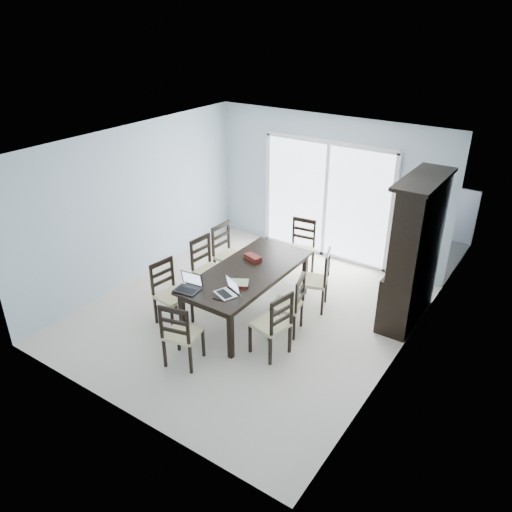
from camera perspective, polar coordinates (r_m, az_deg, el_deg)
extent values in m
plane|color=beige|center=(7.71, -0.91, -6.56)|extent=(5.00, 5.00, 0.00)
plane|color=white|center=(6.65, -1.08, 12.52)|extent=(5.00, 5.00, 0.00)
cube|color=#ABBFCC|center=(9.10, 8.15, 7.65)|extent=(4.50, 0.02, 2.60)
cube|color=#ABBFCC|center=(8.48, -13.62, 5.73)|extent=(0.02, 5.00, 2.60)
cube|color=#ABBFCC|center=(6.20, 16.32, -2.64)|extent=(0.02, 5.00, 2.60)
cube|color=gray|center=(10.44, 10.14, 2.07)|extent=(4.50, 2.00, 0.10)
cube|color=#99999E|center=(11.08, 12.58, 6.66)|extent=(4.50, 0.06, 1.10)
cube|color=black|center=(7.33, -0.96, -1.79)|extent=(1.00, 2.20, 0.04)
cube|color=black|center=(7.36, -0.95, -2.20)|extent=(0.88, 2.08, 0.10)
cube|color=black|center=(7.10, -8.41, -6.79)|extent=(0.07, 0.07, 0.69)
cube|color=black|center=(6.64, -2.92, -9.10)|extent=(0.07, 0.07, 0.69)
cube|color=black|center=(8.45, 0.61, -0.65)|extent=(0.07, 0.07, 0.69)
cube|color=black|center=(8.08, 5.59, -2.17)|extent=(0.07, 0.07, 0.69)
cube|color=black|center=(7.74, 16.89, -4.01)|extent=(0.45, 1.30, 0.85)
cube|color=black|center=(7.26, 18.22, 3.25)|extent=(0.38, 1.30, 1.30)
cube|color=black|center=(7.05, 18.77, 8.34)|extent=(0.50, 1.38, 0.05)
cube|color=black|center=(6.94, 15.66, 2.51)|extent=(0.02, 0.36, 1.18)
cube|color=black|center=(7.31, 16.78, 3.61)|extent=(0.02, 0.36, 1.18)
cube|color=black|center=(7.69, 17.79, 4.60)|extent=(0.02, 0.36, 1.18)
cube|color=silver|center=(9.16, 7.99, 6.14)|extent=(2.40, 0.02, 2.10)
cube|color=white|center=(8.83, 8.40, 12.74)|extent=(2.52, 0.05, 0.08)
cube|color=white|center=(9.15, 7.95, 6.11)|extent=(0.06, 0.05, 2.10)
cube|color=white|center=(9.55, 7.57, 0.35)|extent=(2.52, 0.05, 0.05)
cube|color=black|center=(7.71, -9.19, -5.05)|extent=(0.04, 0.04, 0.43)
cube|color=black|center=(7.52, -11.39, -6.15)|extent=(0.04, 0.04, 0.43)
cube|color=black|center=(7.46, -7.32, -6.08)|extent=(0.04, 0.04, 0.43)
cube|color=black|center=(7.27, -9.54, -7.25)|extent=(0.04, 0.04, 0.43)
cube|color=#C7BD84|center=(7.36, -9.50, -4.56)|extent=(0.47, 0.47, 0.05)
cube|color=black|center=(8.28, -5.15, -2.34)|extent=(0.04, 0.04, 0.44)
cube|color=black|center=(8.04, -7.06, -3.39)|extent=(0.04, 0.04, 0.44)
cube|color=black|center=(8.05, -3.10, -3.18)|extent=(0.04, 0.04, 0.44)
cube|color=black|center=(7.80, -5.00, -4.30)|extent=(0.04, 0.04, 0.44)
cube|color=#C7BD84|center=(7.92, -5.15, -1.74)|extent=(0.47, 0.47, 0.05)
cube|color=black|center=(8.70, -2.99, -0.74)|extent=(0.04, 0.04, 0.45)
cube|color=black|center=(8.44, -4.72, -1.72)|extent=(0.04, 0.04, 0.45)
cube|color=black|center=(8.48, -0.93, -1.49)|extent=(0.04, 0.04, 0.45)
cube|color=black|center=(8.21, -2.65, -2.53)|extent=(0.04, 0.04, 0.45)
cube|color=#C7BD84|center=(8.34, -2.86, -0.09)|extent=(0.46, 0.46, 0.05)
cube|color=black|center=(6.59, 1.63, -10.84)|extent=(0.04, 0.04, 0.43)
cube|color=black|center=(6.81, 3.87, -9.47)|extent=(0.04, 0.04, 0.43)
cube|color=black|center=(6.80, -0.68, -9.46)|extent=(0.04, 0.04, 0.43)
cube|color=black|center=(7.02, 1.57, -8.19)|extent=(0.04, 0.04, 0.43)
cube|color=#C7BD84|center=(6.67, 1.63, -7.82)|extent=(0.49, 0.49, 0.05)
cube|color=black|center=(7.06, 4.38, -8.17)|extent=(0.04, 0.04, 0.40)
cube|color=black|center=(7.34, 5.22, -6.69)|extent=(0.04, 0.04, 0.40)
cube|color=black|center=(7.15, 1.64, -7.59)|extent=(0.04, 0.04, 0.40)
cube|color=black|center=(7.43, 2.59, -6.15)|extent=(0.04, 0.04, 0.40)
cube|color=#C7BD84|center=(7.12, 3.51, -5.64)|extent=(0.47, 0.47, 0.05)
cube|color=black|center=(7.62, 7.58, -5.30)|extent=(0.04, 0.04, 0.43)
cube|color=black|center=(7.95, 8.00, -3.88)|extent=(0.04, 0.04, 0.43)
cube|color=black|center=(7.67, 4.74, -4.93)|extent=(0.04, 0.04, 0.43)
cube|color=black|center=(8.00, 5.27, -3.53)|extent=(0.04, 0.04, 0.43)
cube|color=#C7BD84|center=(7.69, 6.49, -2.85)|extent=(0.54, 0.54, 0.05)
cube|color=black|center=(6.66, -10.39, -10.90)|extent=(0.04, 0.04, 0.42)
cube|color=black|center=(6.51, -7.48, -11.68)|extent=(0.04, 0.04, 0.42)
cube|color=black|center=(6.92, -8.87, -9.17)|extent=(0.04, 0.04, 0.42)
cube|color=black|center=(6.77, -6.04, -9.87)|extent=(0.04, 0.04, 0.42)
cube|color=#C7BD84|center=(6.57, -8.33, -8.75)|extent=(0.50, 0.50, 0.05)
cube|color=black|center=(8.80, 6.50, -0.58)|extent=(0.04, 0.04, 0.44)
cube|color=black|center=(8.92, 4.18, -0.07)|extent=(0.04, 0.04, 0.44)
cube|color=black|center=(8.48, 5.56, -1.65)|extent=(0.04, 0.04, 0.44)
cube|color=black|center=(8.61, 3.18, -1.11)|extent=(0.04, 0.04, 0.44)
cube|color=#C7BD84|center=(8.59, 4.92, 0.60)|extent=(0.48, 0.48, 0.05)
cube|color=black|center=(6.87, -7.90, -3.89)|extent=(0.36, 0.27, 0.02)
cube|color=silver|center=(6.82, -7.96, -3.06)|extent=(0.29, 0.08, 0.18)
cube|color=#B4B5B7|center=(6.73, -3.54, -4.38)|extent=(0.36, 0.31, 0.02)
cube|color=silver|center=(6.68, -3.57, -3.61)|extent=(0.26, 0.13, 0.16)
cube|color=maroon|center=(6.95, -2.07, -3.18)|extent=(0.30, 0.27, 0.03)
cube|color=gold|center=(6.94, -2.01, -3.04)|extent=(0.34, 0.32, 0.01)
cube|color=black|center=(6.65, -4.40, -4.85)|extent=(0.13, 0.07, 0.01)
cube|color=#4C140F|center=(7.62, -0.36, -0.17)|extent=(0.30, 0.21, 0.07)
cube|color=brown|center=(10.66, 6.99, 5.63)|extent=(1.98, 1.83, 0.86)
cube|color=gray|center=(10.51, 7.13, 7.98)|extent=(2.04, 1.89, 0.06)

